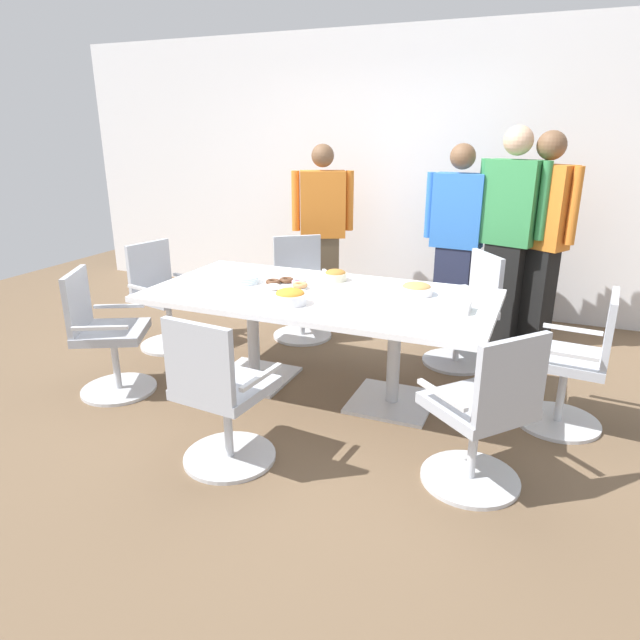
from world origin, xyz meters
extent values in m
cube|color=brown|center=(0.00, 0.00, -0.01)|extent=(10.00, 10.00, 0.01)
cube|color=white|center=(0.00, 2.40, 1.40)|extent=(8.00, 0.10, 2.80)
cube|color=white|center=(0.00, 0.00, 0.73)|extent=(2.40, 1.20, 0.04)
cube|color=silver|center=(-0.55, 0.00, 0.01)|extent=(0.56, 0.56, 0.02)
cylinder|color=silver|center=(-0.55, 0.00, 0.37)|extent=(0.09, 0.09, 0.69)
cube|color=silver|center=(0.55, 0.00, 0.01)|extent=(0.56, 0.56, 0.02)
cylinder|color=silver|center=(0.55, 0.00, 0.37)|extent=(0.09, 0.09, 0.69)
cylinder|color=silver|center=(0.84, 0.90, 0.01)|extent=(0.76, 0.76, 0.02)
cylinder|color=silver|center=(0.84, 0.90, 0.23)|extent=(0.05, 0.05, 0.41)
cube|color=#ADB2BC|center=(0.84, 0.90, 0.46)|extent=(0.64, 0.64, 0.06)
cube|color=#ADB2BC|center=(1.01, 1.03, 0.70)|extent=(0.30, 0.37, 0.42)
cube|color=silver|center=(0.99, 0.71, 0.58)|extent=(0.31, 0.25, 0.02)
cube|color=silver|center=(0.69, 1.10, 0.58)|extent=(0.31, 0.25, 0.02)
cylinder|color=silver|center=(-0.59, 0.98, 0.01)|extent=(0.75, 0.75, 0.02)
cylinder|color=silver|center=(-0.59, 0.98, 0.23)|extent=(0.05, 0.05, 0.41)
cube|color=#ADB2BC|center=(-0.59, 0.98, 0.46)|extent=(0.64, 0.64, 0.06)
cube|color=#ADB2BC|center=(-0.71, 1.15, 0.70)|extent=(0.38, 0.29, 0.42)
cube|color=silver|center=(-0.39, 1.12, 0.58)|extent=(0.24, 0.32, 0.02)
cube|color=silver|center=(-0.79, 0.84, 0.58)|extent=(0.24, 0.32, 0.02)
cylinder|color=silver|center=(-1.57, 0.32, 0.01)|extent=(0.65, 0.65, 0.02)
cylinder|color=silver|center=(-1.57, 0.32, 0.23)|extent=(0.05, 0.05, 0.41)
cube|color=#ADB2BC|center=(-1.57, 0.32, 0.46)|extent=(0.55, 0.55, 0.06)
cube|color=#ADB2BC|center=(-1.78, 0.37, 0.70)|extent=(0.14, 0.43, 0.42)
cube|color=silver|center=(-1.52, 0.56, 0.58)|extent=(0.37, 0.11, 0.02)
cube|color=silver|center=(-1.63, 0.08, 0.58)|extent=(0.37, 0.11, 0.02)
cylinder|color=silver|center=(-1.37, -0.58, 0.01)|extent=(0.73, 0.73, 0.02)
cylinder|color=silver|center=(-1.37, -0.58, 0.23)|extent=(0.05, 0.05, 0.41)
cube|color=#ADB2BC|center=(-1.37, -0.58, 0.46)|extent=(0.62, 0.62, 0.06)
cube|color=#ADB2BC|center=(-1.56, -0.68, 0.70)|extent=(0.23, 0.41, 0.42)
cube|color=silver|center=(-1.48, -0.37, 0.58)|extent=(0.34, 0.19, 0.02)
cube|color=silver|center=(-1.26, -0.80, 0.58)|extent=(0.34, 0.19, 0.02)
cylinder|color=silver|center=(-0.14, -1.05, 0.01)|extent=(0.59, 0.59, 0.02)
cylinder|color=silver|center=(-0.14, -1.05, 0.23)|extent=(0.05, 0.05, 0.41)
cube|color=#ADB2BC|center=(-0.14, -1.05, 0.46)|extent=(0.50, 0.50, 0.06)
cube|color=#ADB2BC|center=(-0.16, -1.26, 0.70)|extent=(0.44, 0.08, 0.42)
cube|color=silver|center=(-0.38, -1.02, 0.58)|extent=(0.07, 0.37, 0.02)
cube|color=silver|center=(0.11, -1.07, 0.58)|extent=(0.07, 0.37, 0.02)
cylinder|color=silver|center=(1.20, -0.72, 0.01)|extent=(0.76, 0.76, 0.02)
cylinder|color=silver|center=(1.20, -0.72, 0.23)|extent=(0.05, 0.05, 0.41)
cube|color=#ADB2BC|center=(1.20, -0.72, 0.46)|extent=(0.65, 0.65, 0.06)
cube|color=#ADB2BC|center=(1.36, -0.86, 0.70)|extent=(0.31, 0.36, 0.42)
cube|color=silver|center=(1.04, -0.91, 0.58)|extent=(0.30, 0.26, 0.02)
cube|color=silver|center=(1.36, -0.53, 0.58)|extent=(0.30, 0.26, 0.02)
cylinder|color=silver|center=(1.63, 0.15, 0.01)|extent=(0.59, 0.59, 0.02)
cylinder|color=silver|center=(1.63, 0.15, 0.23)|extent=(0.05, 0.05, 0.41)
cube|color=#ADB2BC|center=(1.63, 0.15, 0.46)|extent=(0.50, 0.50, 0.06)
cube|color=#ADB2BC|center=(1.84, 0.13, 0.70)|extent=(0.08, 0.44, 0.42)
cube|color=silver|center=(1.61, -0.10, 0.58)|extent=(0.37, 0.06, 0.02)
cube|color=silver|center=(1.66, 0.39, 0.58)|extent=(0.37, 0.06, 0.02)
cube|color=brown|center=(-0.68, 1.68, 0.41)|extent=(0.37, 0.32, 0.81)
cube|color=orange|center=(-0.68, 1.68, 1.13)|extent=(0.49, 0.38, 0.64)
sphere|color=brown|center=(-0.68, 1.68, 1.59)|extent=(0.22, 0.22, 0.22)
cylinder|color=orange|center=(-0.44, 1.79, 1.17)|extent=(0.11, 0.11, 0.58)
cylinder|color=orange|center=(-0.92, 1.57, 1.17)|extent=(0.11, 0.11, 0.58)
cube|color=#232842|center=(0.65, 1.64, 0.41)|extent=(0.34, 0.23, 0.82)
cube|color=blue|center=(0.65, 1.64, 1.15)|extent=(0.46, 0.26, 0.65)
sphere|color=brown|center=(0.65, 1.64, 1.61)|extent=(0.22, 0.22, 0.22)
cylinder|color=blue|center=(0.92, 1.62, 1.18)|extent=(0.09, 0.09, 0.59)
cylinder|color=blue|center=(0.39, 1.66, 1.18)|extent=(0.09, 0.09, 0.59)
cube|color=black|center=(1.10, 1.58, 0.45)|extent=(0.37, 0.29, 0.89)
cube|color=#388C4C|center=(1.10, 1.58, 1.25)|extent=(0.49, 0.35, 0.71)
sphere|color=#DBAD89|center=(1.10, 1.58, 1.75)|extent=(0.24, 0.24, 0.24)
cylinder|color=#388C4C|center=(1.35, 1.49, 1.28)|extent=(0.10, 0.10, 0.64)
cylinder|color=#388C4C|center=(0.85, 1.66, 1.28)|extent=(0.10, 0.10, 0.64)
cube|color=black|center=(1.36, 1.63, 0.44)|extent=(0.38, 0.33, 0.87)
cube|color=orange|center=(1.36, 1.63, 1.22)|extent=(0.49, 0.41, 0.69)
sphere|color=brown|center=(1.36, 1.63, 1.71)|extent=(0.24, 0.24, 0.24)
cylinder|color=orange|center=(1.58, 1.49, 1.25)|extent=(0.11, 0.11, 0.62)
cylinder|color=orange|center=(1.13, 1.76, 1.25)|extent=(0.11, 0.11, 0.62)
cylinder|color=white|center=(0.63, 0.22, 0.78)|extent=(0.22, 0.22, 0.06)
ellipsoid|color=tan|center=(0.63, 0.22, 0.81)|extent=(0.20, 0.20, 0.05)
cylinder|color=white|center=(-0.08, -0.31, 0.79)|extent=(0.22, 0.22, 0.07)
ellipsoid|color=orange|center=(-0.08, -0.31, 0.82)|extent=(0.19, 0.19, 0.06)
cylinder|color=beige|center=(-0.03, 0.37, 0.78)|extent=(0.17, 0.17, 0.06)
ellipsoid|color=#AD702D|center=(-0.03, 0.37, 0.81)|extent=(0.15, 0.15, 0.05)
cylinder|color=white|center=(-0.28, 0.03, 0.76)|extent=(0.32, 0.32, 0.01)
torus|color=tan|center=(-0.17, 0.05, 0.78)|extent=(0.11, 0.11, 0.03)
torus|color=pink|center=(-0.22, 0.12, 0.78)|extent=(0.11, 0.11, 0.03)
torus|color=brown|center=(-0.33, 0.13, 0.78)|extent=(0.11, 0.11, 0.03)
torus|color=brown|center=(-0.39, 0.05, 0.78)|extent=(0.11, 0.11, 0.03)
torus|color=white|center=(-0.33, -0.07, 0.78)|extent=(0.11, 0.11, 0.03)
torus|color=white|center=(-0.24, -0.07, 0.78)|extent=(0.11, 0.11, 0.03)
cylinder|color=white|center=(-0.63, 0.03, 0.75)|extent=(0.23, 0.23, 0.01)
cylinder|color=silver|center=(-0.63, 0.03, 0.76)|extent=(0.23, 0.23, 0.01)
cylinder|color=white|center=(-0.63, 0.03, 0.77)|extent=(0.23, 0.23, 0.01)
cylinder|color=silver|center=(-0.63, 0.03, 0.77)|extent=(0.23, 0.23, 0.01)
cylinder|color=white|center=(-0.63, 0.03, 0.78)|extent=(0.23, 0.23, 0.01)
cylinder|color=silver|center=(-0.63, 0.03, 0.78)|extent=(0.23, 0.23, 0.01)
cylinder|color=white|center=(-0.63, 0.03, 0.79)|extent=(0.23, 0.23, 0.01)
cylinder|color=silver|center=(-0.63, 0.03, 0.80)|extent=(0.23, 0.23, 0.01)
cylinder|color=white|center=(-0.63, 0.03, 0.80)|extent=(0.23, 0.23, 0.01)
cube|color=white|center=(0.96, -0.04, 0.78)|extent=(0.16, 0.16, 0.06)
camera|label=1|loc=(1.46, -3.48, 1.85)|focal=31.46mm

